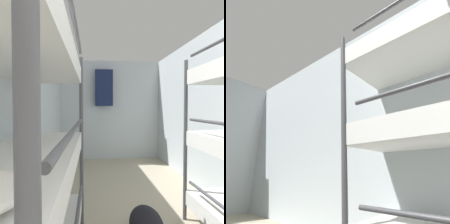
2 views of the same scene
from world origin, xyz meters
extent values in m
cube|color=silver|center=(-1.29, 2.66, 1.26)|extent=(0.06, 5.44, 2.51)
cube|color=silver|center=(0.00, 5.35, 1.26)|extent=(2.64, 0.06, 2.51)
cylinder|color=#4C4C51|center=(-0.61, 2.46, 0.95)|extent=(0.04, 0.04, 1.89)
cube|color=white|center=(-0.93, 1.52, 0.98)|extent=(0.65, 1.93, 0.17)
cylinder|color=#4C4C51|center=(-0.61, 1.52, 1.20)|extent=(0.03, 1.64, 0.03)
cube|color=white|center=(-0.93, 1.52, 1.69)|extent=(0.65, 1.93, 0.17)
cylinder|color=#4C4C51|center=(-0.61, 1.52, 1.91)|extent=(0.03, 1.64, 0.03)
cylinder|color=#4C4C51|center=(0.61, 2.46, 0.95)|extent=(0.04, 0.04, 1.89)
cube|color=#192347|center=(-0.18, 5.20, 1.81)|extent=(0.44, 0.12, 0.90)
camera|label=1|loc=(-0.50, 0.22, 1.35)|focal=32.00mm
camera|label=2|loc=(-0.41, 1.63, 0.70)|focal=28.00mm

